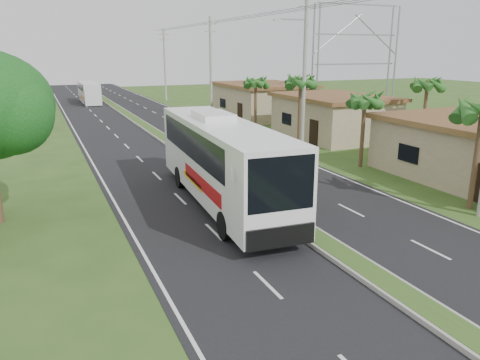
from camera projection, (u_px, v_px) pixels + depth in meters
name	position (u px, v px, depth m)	size (l,w,h in m)	color
ground	(355.00, 266.00, 16.62)	(180.00, 180.00, 0.00)	#2F4B1B
road_asphalt	(187.00, 155.00, 34.29)	(14.00, 160.00, 0.02)	black
median_strip	(187.00, 154.00, 34.26)	(1.20, 160.00, 0.18)	gray
lane_edge_left	(93.00, 163.00, 31.72)	(0.12, 160.00, 0.01)	silver
lane_edge_right	(269.00, 148.00, 36.87)	(0.12, 160.00, 0.01)	silver
shop_mid	(333.00, 116.00, 40.94)	(7.60, 10.60, 3.67)	#998A67
shop_far	(263.00, 100.00, 53.29)	(8.60, 11.60, 3.82)	#998A67
palm_verge_b	(365.00, 100.00, 29.67)	(2.40, 2.40, 5.05)	#473321
palm_verge_c	(301.00, 82.00, 35.42)	(2.40, 2.40, 5.85)	#473321
palm_verge_d	(256.00, 82.00, 43.72)	(2.40, 2.40, 5.25)	#473321
palm_behind_shop	(427.00, 84.00, 35.28)	(2.40, 2.40, 5.65)	#473321
utility_pole_b	(304.00, 67.00, 34.11)	(3.20, 0.28, 12.00)	gray
utility_pole_c	(211.00, 67.00, 51.94)	(1.60, 0.28, 11.00)	gray
utility_pole_d	(165.00, 64.00, 69.68)	(1.60, 0.28, 10.50)	gray
billboard_lattice	(355.00, 56.00, 49.76)	(10.18, 1.18, 12.07)	gray
coach_bus_main	(221.00, 156.00, 22.74)	(3.65, 13.80, 4.41)	white
coach_bus_far	(89.00, 91.00, 67.60)	(2.27, 10.13, 2.95)	silver
motorcyclist	(215.00, 187.00, 23.40)	(1.84, 0.55, 2.28)	black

